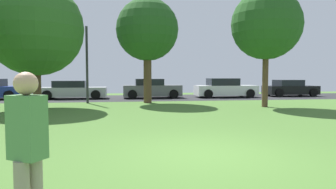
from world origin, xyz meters
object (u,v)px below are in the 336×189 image
parked_car_silver (73,90)px  birch_tree_lone (35,29)px  oak_tree_left (266,25)px  maple_tree_near (147,30)px  parked_car_white (225,89)px  parked_car_black (290,89)px  street_lamp_post (87,65)px  person_catcher (28,149)px  parked_car_grey (152,89)px

parked_car_silver → birch_tree_lone: bearing=-96.7°
birch_tree_lone → oak_tree_left: size_ratio=1.04×
oak_tree_left → maple_tree_near: (-5.84, 3.27, 0.09)m
parked_car_silver → parked_car_white: size_ratio=1.00×
oak_tree_left → parked_car_silver: bearing=146.4°
parked_car_black → street_lamp_post: bearing=-165.3°
street_lamp_post → parked_car_black: bearing=14.7°
person_catcher → parked_car_black: (14.05, 19.06, -0.31)m
maple_tree_near → parked_car_silver: 7.32m
person_catcher → oak_tree_left: bearing=-94.2°
maple_tree_near → street_lamp_post: (-3.53, 0.25, -2.06)m
person_catcher → parked_car_grey: person_catcher is taller
birch_tree_lone → parked_car_grey: (6.28, 6.11, -3.28)m
maple_tree_near → parked_car_black: bearing=19.9°
parked_car_black → birch_tree_lone: bearing=-159.6°
maple_tree_near → street_lamp_post: 4.10m
oak_tree_left → parked_car_black: oak_tree_left is taller
street_lamp_post → parked_car_silver: bearing=111.2°
maple_tree_near → person_catcher: maple_tree_near is taller
maple_tree_near → birch_tree_lone: bearing=-158.7°
parked_car_grey → parked_car_black: (11.10, 0.33, -0.05)m
person_catcher → parked_car_white: 20.45m
parked_car_grey → street_lamp_post: street_lamp_post is taller
parked_car_silver → street_lamp_post: street_lamp_post is taller
parked_car_silver → parked_car_black: (16.65, 0.32, 0.01)m
parked_car_white → person_catcher: bearing=-114.6°
birch_tree_lone → parked_car_silver: 7.01m
parked_car_grey → parked_car_silver: bearing=179.9°
person_catcher → street_lamp_post: size_ratio=0.37×
birch_tree_lone → parked_car_white: 13.65m
oak_tree_left → parked_car_black: (5.86, 7.50, -3.62)m
parked_car_silver → parked_car_white: parked_car_white is taller
maple_tree_near → parked_car_black: maple_tree_near is taller
parked_car_black → oak_tree_left: bearing=-128.0°
birch_tree_lone → parked_car_black: 18.83m
oak_tree_left → street_lamp_post: bearing=159.4°
parked_car_black → street_lamp_post: 15.83m
birch_tree_lone → parked_car_black: bearing=20.4°
birch_tree_lone → maple_tree_near: size_ratio=1.01×
person_catcher → parked_car_silver: person_catcher is taller
oak_tree_left → person_catcher: 14.55m
birch_tree_lone → parked_car_black: birch_tree_lone is taller
parked_car_silver → parked_car_white: bearing=-0.8°
parked_car_black → parked_car_silver: bearing=-178.9°
oak_tree_left → parked_car_white: bearing=87.5°
oak_tree_left → parked_car_grey: 9.57m
birch_tree_lone → maple_tree_near: (5.68, 2.21, 0.38)m
parked_car_grey → parked_car_black: 11.10m
person_catcher → parked_car_silver: bearing=-51.0°
parked_car_grey → oak_tree_left: bearing=-53.9°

